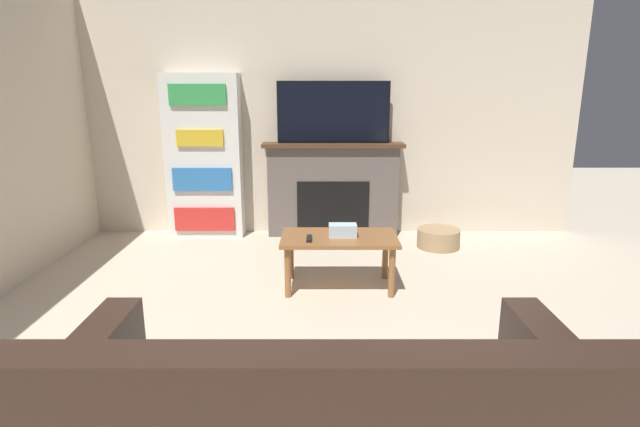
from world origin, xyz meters
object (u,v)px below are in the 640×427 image
fireplace (331,189)px  coffee_table (337,244)px  tv (331,112)px  storage_basket (436,238)px  bookshelf (202,157)px

fireplace → coffee_table: bearing=-89.5°
tv → fireplace: bearing=90.0°
tv → coffee_table: 1.76m
fireplace → storage_basket: 1.23m
coffee_table → fireplace: bearing=90.5°
fireplace → bookshelf: 1.41m
fireplace → bookshelf: bookshelf is taller
bookshelf → fireplace: bearing=1.0°
coffee_table → bookshelf: bearing=133.1°
coffee_table → storage_basket: (1.05, 1.04, -0.28)m
coffee_table → bookshelf: bookshelf is taller
fireplace → bookshelf: bearing=-179.0°
fireplace → storage_basket: fireplace is taller
fireplace → tv: bearing=-90.0°
tv → coffee_table: bearing=-89.5°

